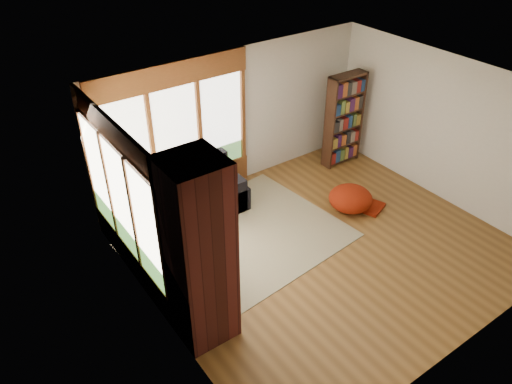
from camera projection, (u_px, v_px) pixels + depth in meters
floor at (322, 247)px, 8.05m from camera, size 5.50×5.50×0.00m
ceiling at (337, 96)px, 6.60m from camera, size 5.50×5.50×0.00m
wall_back at (235, 119)px, 9.02m from camera, size 5.50×0.04×2.60m
wall_front at (479, 275)px, 5.63m from camera, size 5.50×0.04×2.60m
wall_left at (159, 250)px, 6.00m from camera, size 0.04×5.00×2.60m
wall_right at (446, 130)px, 8.65m from camera, size 0.04×5.00×2.60m
windows_back at (177, 135)px, 8.39m from camera, size 2.82×0.10×1.90m
windows_left at (121, 199)px, 6.80m from camera, size 0.10×2.62×1.90m
roller_blind at (96, 149)px, 7.15m from camera, size 0.03×0.72×0.90m
brick_chimney at (199, 254)px, 5.93m from camera, size 0.70×0.70×2.60m
sectional_sofa at (163, 223)px, 8.08m from camera, size 2.20×2.20×0.80m
area_rug at (239, 240)px, 8.19m from camera, size 3.56×2.85×0.01m
bookshelf at (344, 120)px, 9.82m from camera, size 0.80×0.27×1.88m
pouf at (351, 198)px, 8.82m from camera, size 0.95×0.95×0.42m
dog_tan at (176, 183)px, 8.20m from camera, size 0.95×0.76×0.47m
dog_brindle at (169, 224)px, 7.37m from camera, size 0.74×0.80×0.39m
throw_pillows at (164, 196)px, 7.91m from camera, size 1.98×1.68×0.45m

